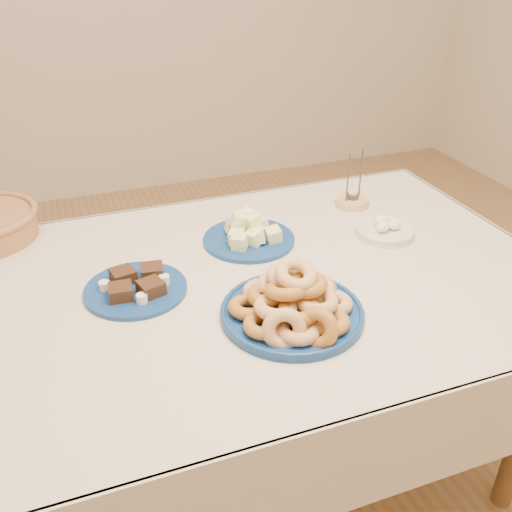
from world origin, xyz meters
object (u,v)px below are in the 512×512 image
brownie_plate (136,287)px  donut_platter (293,304)px  melon_plate (248,233)px  candle_holder (352,201)px  egg_bowl (385,230)px  dining_table (250,311)px

brownie_plate → donut_platter: bearing=-36.6°
melon_plate → candle_holder: (0.42, 0.12, -0.01)m
brownie_plate → egg_bowl: (0.78, 0.05, 0.00)m
candle_holder → egg_bowl: 0.23m
brownie_plate → candle_holder: bearing=19.5°
donut_platter → dining_table: bearing=100.4°
brownie_plate → candle_holder: 0.84m
donut_platter → melon_plate: size_ratio=1.33×
candle_holder → egg_bowl: (-0.01, -0.23, 0.00)m
candle_holder → brownie_plate: bearing=-160.5°
dining_table → melon_plate: bearing=71.4°
dining_table → donut_platter: (0.04, -0.21, 0.15)m
egg_bowl → donut_platter: bearing=-146.0°
donut_platter → candle_holder: (0.45, 0.53, -0.02)m
dining_table → candle_holder: 0.60m
donut_platter → melon_plate: bearing=85.5°
dining_table → melon_plate: 0.26m
donut_platter → candle_holder: size_ratio=2.42×
donut_platter → egg_bowl: 0.53m
dining_table → brownie_plate: bearing=171.3°
dining_table → melon_plate: melon_plate is taller
melon_plate → brownie_plate: melon_plate is taller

